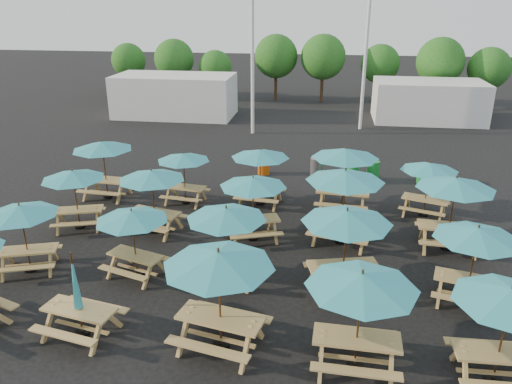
# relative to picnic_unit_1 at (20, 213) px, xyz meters

# --- Properties ---
(ground) EXTENTS (120.00, 120.00, 0.00)m
(ground) POSITION_rel_picnic_unit_1_xyz_m (6.19, 3.12, -1.88)
(ground) COLOR black
(ground) RESTS_ON ground
(picnic_unit_1) EXTENTS (2.70, 2.70, 2.15)m
(picnic_unit_1) POSITION_rel_picnic_unit_1_xyz_m (0.00, 0.00, 0.00)
(picnic_unit_1) COLOR tan
(picnic_unit_1) RESTS_ON ground
(picnic_unit_2) EXTENTS (2.71, 2.71, 2.17)m
(picnic_unit_2) POSITION_rel_picnic_unit_1_xyz_m (0.06, 3.03, 0.02)
(picnic_unit_2) COLOR tan
(picnic_unit_2) RESTS_ON ground
(picnic_unit_3) EXTENTS (2.55, 2.55, 2.40)m
(picnic_unit_3) POSITION_rel_picnic_unit_1_xyz_m (-0.15, 5.93, 0.22)
(picnic_unit_3) COLOR tan
(picnic_unit_3) RESTS_ON ground
(picnic_unit_4) EXTENTS (2.04, 1.86, 2.26)m
(picnic_unit_4) POSITION_rel_picnic_unit_1_xyz_m (2.96, -2.67, -0.95)
(picnic_unit_4) COLOR tan
(picnic_unit_4) RESTS_ON ground
(picnic_unit_5) EXTENTS (2.62, 2.62, 2.11)m
(picnic_unit_5) POSITION_rel_picnic_unit_1_xyz_m (3.28, 0.18, -0.04)
(picnic_unit_5) COLOR tan
(picnic_unit_5) RESTS_ON ground
(picnic_unit_6) EXTENTS (2.73, 2.73, 2.29)m
(picnic_unit_6) POSITION_rel_picnic_unit_1_xyz_m (2.85, 3.12, 0.12)
(picnic_unit_6) COLOR tan
(picnic_unit_6) RESTS_ON ground
(picnic_unit_7) EXTENTS (2.32, 2.32, 2.08)m
(picnic_unit_7) POSITION_rel_picnic_unit_1_xyz_m (3.17, 5.84, -0.06)
(picnic_unit_7) COLOR tan
(picnic_unit_7) RESTS_ON ground
(picnic_unit_8) EXTENTS (3.00, 3.00, 2.55)m
(picnic_unit_8) POSITION_rel_picnic_unit_1_xyz_m (6.41, -2.65, 0.35)
(picnic_unit_8) COLOR tan
(picnic_unit_8) RESTS_ON ground
(picnic_unit_9) EXTENTS (2.39, 2.39, 2.29)m
(picnic_unit_9) POSITION_rel_picnic_unit_1_xyz_m (5.98, 0.31, 0.13)
(picnic_unit_9) COLOR tan
(picnic_unit_9) RESTS_ON ground
(picnic_unit_10) EXTENTS (2.85, 2.85, 2.25)m
(picnic_unit_10) POSITION_rel_picnic_unit_1_xyz_m (6.32, 3.04, 0.08)
(picnic_unit_10) COLOR tan
(picnic_unit_10) RESTS_ON ground
(picnic_unit_11) EXTENTS (2.53, 2.53, 2.28)m
(picnic_unit_11) POSITION_rel_picnic_unit_1_xyz_m (6.14, 6.12, 0.11)
(picnic_unit_11) COLOR tan
(picnic_unit_11) RESTS_ON ground
(picnic_unit_12) EXTENTS (2.48, 2.48, 2.42)m
(picnic_unit_12) POSITION_rel_picnic_unit_1_xyz_m (9.48, -2.91, 0.23)
(picnic_unit_12) COLOR tan
(picnic_unit_12) RESTS_ON ground
(picnic_unit_13) EXTENTS (2.97, 2.97, 2.47)m
(picnic_unit_13) POSITION_rel_picnic_unit_1_xyz_m (9.25, 0.21, 0.28)
(picnic_unit_13) COLOR tan
(picnic_unit_13) RESTS_ON ground
(picnic_unit_14) EXTENTS (3.09, 3.09, 2.57)m
(picnic_unit_14) POSITION_rel_picnic_unit_1_xyz_m (9.28, 3.21, 0.36)
(picnic_unit_14) COLOR tan
(picnic_unit_14) RESTS_ON ground
(picnic_unit_15) EXTENTS (2.74, 2.74, 2.52)m
(picnic_unit_15) POSITION_rel_picnic_unit_1_xyz_m (9.34, 5.90, 0.32)
(picnic_unit_15) COLOR tan
(picnic_unit_15) RESTS_ON ground
(picnic_unit_16) EXTENTS (2.36, 2.36, 2.32)m
(picnic_unit_16) POSITION_rel_picnic_unit_1_xyz_m (12.40, -2.92, 0.15)
(picnic_unit_16) COLOR tan
(picnic_unit_16) RESTS_ON ground
(picnic_unit_17) EXTENTS (2.73, 2.73, 2.26)m
(picnic_unit_17) POSITION_rel_picnic_unit_1_xyz_m (12.55, 0.07, 0.09)
(picnic_unit_17) COLOR tan
(picnic_unit_17) RESTS_ON ground
(picnic_unit_18) EXTENTS (2.61, 2.61, 2.48)m
(picnic_unit_18) POSITION_rel_picnic_unit_1_xyz_m (12.68, 3.24, 0.29)
(picnic_unit_18) COLOR tan
(picnic_unit_18) RESTS_ON ground
(picnic_unit_19) EXTENTS (2.66, 2.66, 2.11)m
(picnic_unit_19) POSITION_rel_picnic_unit_1_xyz_m (12.38, 5.87, -0.04)
(picnic_unit_19) COLOR tan
(picnic_unit_19) RESTS_ON ground
(waste_bin_0) EXTENTS (0.55, 0.55, 0.89)m
(waste_bin_0) POSITION_rel_picnic_unit_1_xyz_m (5.81, 9.78, -1.44)
(waste_bin_0) COLOR #CD500C
(waste_bin_0) RESTS_ON ground
(waste_bin_1) EXTENTS (0.55, 0.55, 0.89)m
(waste_bin_1) POSITION_rel_picnic_unit_1_xyz_m (8.24, 9.73, -1.44)
(waste_bin_1) COLOR gray
(waste_bin_1) RESTS_ON ground
(waste_bin_2) EXTENTS (0.55, 0.55, 0.89)m
(waste_bin_2) POSITION_rel_picnic_unit_1_xyz_m (9.87, 9.22, -1.44)
(waste_bin_2) COLOR #17822C
(waste_bin_2) RESTS_ON ground
(waste_bin_3) EXTENTS (0.55, 0.55, 0.89)m
(waste_bin_3) POSITION_rel_picnic_unit_1_xyz_m (10.77, 9.61, -1.44)
(waste_bin_3) COLOR #17822C
(waste_bin_3) RESTS_ON ground
(waste_bin_4) EXTENTS (0.55, 0.55, 0.89)m
(waste_bin_4) POSITION_rel_picnic_unit_1_xyz_m (12.94, 9.47, -1.44)
(waste_bin_4) COLOR #17822C
(waste_bin_4) RESTS_ON ground
(mast_0) EXTENTS (0.20, 0.20, 12.00)m
(mast_0) POSITION_rel_picnic_unit_1_xyz_m (4.19, 17.12, 4.12)
(mast_0) COLOR silver
(mast_0) RESTS_ON ground
(mast_1) EXTENTS (0.20, 0.20, 12.00)m
(mast_1) POSITION_rel_picnic_unit_1_xyz_m (10.69, 19.12, 4.12)
(mast_1) COLOR silver
(mast_1) RESTS_ON ground
(event_tent_0) EXTENTS (8.00, 4.00, 2.80)m
(event_tent_0) POSITION_rel_picnic_unit_1_xyz_m (-1.81, 21.12, -0.48)
(event_tent_0) COLOR silver
(event_tent_0) RESTS_ON ground
(event_tent_1) EXTENTS (7.00, 4.00, 2.60)m
(event_tent_1) POSITION_rel_picnic_unit_1_xyz_m (15.19, 22.12, -0.58)
(event_tent_1) COLOR silver
(event_tent_1) RESTS_ON ground
(tree_0) EXTENTS (2.80, 2.80, 4.24)m
(tree_0) POSITION_rel_picnic_unit_1_xyz_m (-7.88, 28.37, 0.95)
(tree_0) COLOR #382314
(tree_0) RESTS_ON ground
(tree_1) EXTENTS (3.11, 3.11, 4.72)m
(tree_1) POSITION_rel_picnic_unit_1_xyz_m (-3.55, 27.02, 1.27)
(tree_1) COLOR #382314
(tree_1) RESTS_ON ground
(tree_2) EXTENTS (2.59, 2.59, 3.93)m
(tree_2) POSITION_rel_picnic_unit_1_xyz_m (-0.20, 26.77, 0.74)
(tree_2) COLOR #382314
(tree_2) RESTS_ON ground
(tree_3) EXTENTS (3.36, 3.36, 5.09)m
(tree_3) POSITION_rel_picnic_unit_1_xyz_m (4.44, 27.83, 1.53)
(tree_3) COLOR #382314
(tree_3) RESTS_ON ground
(tree_4) EXTENTS (3.41, 3.41, 5.17)m
(tree_4) POSITION_rel_picnic_unit_1_xyz_m (8.09, 27.38, 1.58)
(tree_4) COLOR #382314
(tree_4) RESTS_ON ground
(tree_5) EXTENTS (2.94, 2.94, 4.45)m
(tree_5) POSITION_rel_picnic_unit_1_xyz_m (12.41, 27.79, 1.09)
(tree_5) COLOR #382314
(tree_5) RESTS_ON ground
(tree_6) EXTENTS (3.38, 3.38, 5.13)m
(tree_6) POSITION_rel_picnic_unit_1_xyz_m (16.42, 26.01, 1.55)
(tree_6) COLOR #382314
(tree_6) RESTS_ON ground
(tree_7) EXTENTS (2.95, 2.95, 4.48)m
(tree_7) POSITION_rel_picnic_unit_1_xyz_m (19.82, 26.04, 1.11)
(tree_7) COLOR #382314
(tree_7) RESTS_ON ground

